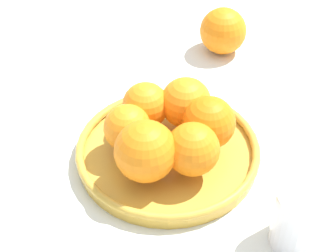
# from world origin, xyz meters

# --- Properties ---
(ground_plane) EXTENTS (4.00, 4.00, 0.00)m
(ground_plane) POSITION_xyz_m (0.00, 0.00, 0.00)
(ground_plane) COLOR silver
(fruit_bowl) EXTENTS (0.27, 0.27, 0.03)m
(fruit_bowl) POSITION_xyz_m (0.00, 0.00, 0.01)
(fruit_bowl) COLOR gold
(fruit_bowl) RESTS_ON ground_plane
(orange_pile) EXTENTS (0.18, 0.18, 0.08)m
(orange_pile) POSITION_xyz_m (0.00, 0.00, 0.06)
(orange_pile) COLOR orange
(orange_pile) RESTS_ON fruit_bowl
(stray_orange) EXTENTS (0.08, 0.08, 0.08)m
(stray_orange) POSITION_xyz_m (-0.25, 0.15, 0.04)
(stray_orange) COLOR orange
(stray_orange) RESTS_ON ground_plane
(drinking_glass) EXTENTS (0.08, 0.08, 0.09)m
(drinking_glass) POSITION_xyz_m (0.18, 0.13, 0.04)
(drinking_glass) COLOR white
(drinking_glass) RESTS_ON ground_plane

